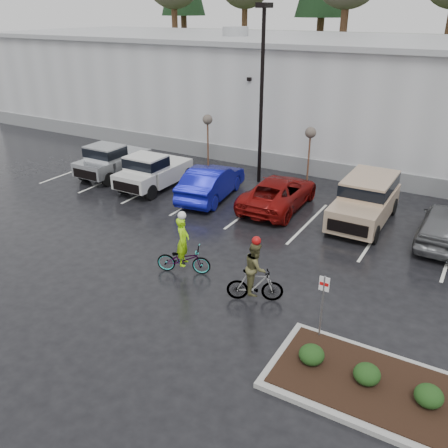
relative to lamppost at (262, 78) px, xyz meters
The scene contains 20 objects.
ground 13.87m from the lamppost, 71.57° to the right, with size 120.00×120.00×0.00m, color black.
warehouse 10.95m from the lamppost, 68.18° to the left, with size 60.50×15.50×7.20m.
wooded_ridge 33.35m from the lamppost, 83.09° to the left, with size 80.00×25.00×6.00m, color #233817.
lamppost is the anchor object (origin of this frame).
sapling_west 5.07m from the lamppost, 165.96° to the left, with size 0.60×0.60×3.20m.
sapling_mid 4.00m from the lamppost, 21.80° to the left, with size 0.60×0.60×3.20m.
curb_island 17.93m from the lamppost, 49.76° to the right, with size 8.00×3.00×0.15m, color gray.
mulch_bed 17.90m from the lamppost, 49.76° to the right, with size 7.60×2.60×0.04m, color black.
shrub_a 16.15m from the lamppost, 58.39° to the right, with size 0.70×0.70×0.52m, color black.
shrub_b 16.94m from the lamppost, 53.84° to the right, with size 0.70×0.70×0.52m, color black.
shrub_c 17.83m from the lamppost, 49.76° to the right, with size 0.70×0.70×0.52m, color black.
fire_lane_sign 14.78m from the lamppost, 56.54° to the right, with size 0.30×0.05×2.20m.
pickup_silver 9.56m from the lamppost, 158.52° to the right, with size 2.10×5.20×1.96m, color #B9BDC1, non-canonical shape.
pickup_white 7.37m from the lamppost, 142.05° to the right, with size 2.10×5.20×1.96m, color beige, non-canonical shape.
car_blue 6.04m from the lamppost, 106.24° to the right, with size 1.80×5.15×1.70m, color #0D1194.
car_red 6.26m from the lamppost, 49.39° to the right, with size 2.50×5.42×1.51m, color maroon.
suv_tan 8.54m from the lamppost, 22.39° to the right, with size 2.20×5.10×2.06m, color tan, non-canonical shape.
car_grey 11.57m from the lamppost, 16.51° to the right, with size 1.92×4.77×1.62m, color slate.
cyclist_hivis 11.78m from the lamppost, 78.81° to the right, with size 2.14×1.37×2.45m.
cyclist_olive 12.95m from the lamppost, 64.42° to the right, with size 1.89×1.26×2.38m.
Camera 1 is at (7.06, -11.03, 9.00)m, focal length 38.00 mm.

